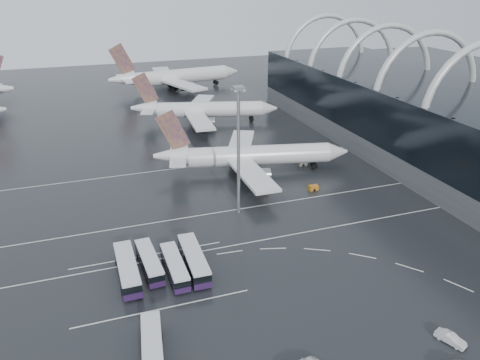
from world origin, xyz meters
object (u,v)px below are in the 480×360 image
object	(u,v)px
airliner_main	(249,156)
bus_row_near_a	(127,269)
bus_row_near_c	(175,266)
van_curve_c	(451,338)
bus_row_near_b	(149,262)
airliner_gate_c	(174,77)
bus_row_far_b	(152,349)
gse_cart_belly_a	(313,188)
airliner_gate_b	(202,110)
floodlight_mast	(238,136)
gse_cart_belly_b	(303,163)
gse_cart_belly_c	(262,189)
bus_row_near_d	(194,260)
gse_cart_belly_e	(286,158)

from	to	relation	value
airliner_main	bus_row_near_a	size ratio (longest dim) A/B	3.71
bus_row_near_c	van_curve_c	bearing A→B (deg)	-131.36
airliner_main	bus_row_near_a	bearing A→B (deg)	-121.31
van_curve_c	bus_row_near_b	bearing A→B (deg)	116.67
airliner_gate_c	van_curve_c	size ratio (longest dim) A/B	14.08
bus_row_far_b	gse_cart_belly_a	distance (m)	61.68
bus_row_far_b	airliner_gate_b	bearing A→B (deg)	-11.34
bus_row_near_b	floodlight_mast	distance (m)	31.19
bus_row_near_c	bus_row_far_b	size ratio (longest dim) A/B	0.99
airliner_gate_b	bus_row_near_b	distance (m)	90.04
airliner_main	gse_cart_belly_b	xyz separation A→B (m)	(15.28, -0.70, -3.71)
airliner_gate_b	bus_row_far_b	xyz separation A→B (m)	(-35.14, -105.02, -2.80)
bus_row_near_b	gse_cart_belly_c	xyz separation A→B (m)	(30.67, 23.43, -0.97)
bus_row_near_c	airliner_gate_c	bearing A→B (deg)	-12.32
bus_row_near_d	bus_row_far_b	xyz separation A→B (m)	(-10.45, -18.76, -0.20)
gse_cart_belly_e	gse_cart_belly_b	bearing A→B (deg)	-66.56
floodlight_mast	gse_cart_belly_e	xyz separation A→B (m)	(23.17, 25.71, -16.96)
bus_row_near_a	bus_row_near_d	world-z (taller)	bus_row_near_a
floodlight_mast	airliner_main	bearing A→B (deg)	63.99
bus_row_near_b	bus_row_far_b	distance (m)	21.18
van_curve_c	gse_cart_belly_a	distance (m)	52.57
floodlight_mast	airliner_gate_c	bearing A→B (deg)	84.53
bus_row_near_c	airliner_main	bearing A→B (deg)	-36.07
bus_row_near_c	gse_cart_belly_a	distance (m)	45.32
airliner_main	bus_row_near_c	size ratio (longest dim) A/B	4.17
airliner_main	bus_row_near_a	xyz separation A→B (m)	(-36.11, -37.71, -2.49)
bus_row_near_c	bus_row_near_d	bearing A→B (deg)	-79.78
bus_row_near_b	van_curve_c	bearing A→B (deg)	-133.73
airliner_gate_c	bus_row_far_b	distance (m)	163.43
bus_row_near_b	gse_cart_belly_e	size ratio (longest dim) A/B	6.49
bus_row_far_b	floodlight_mast	distance (m)	46.92
gse_cart_belly_a	gse_cart_belly_c	bearing A→B (deg)	165.98
bus_row_near_d	gse_cart_belly_e	distance (m)	57.48
bus_row_near_c	gse_cart_belly_a	size ratio (longest dim) A/B	5.48
van_curve_c	gse_cart_belly_e	world-z (taller)	van_curve_c
bus_row_near_b	gse_cart_belly_a	distance (m)	47.41
bus_row_near_c	bus_row_near_d	xyz separation A→B (m)	(3.57, 0.67, 0.20)
airliner_gate_b	gse_cart_belly_c	distance (m)	60.76
airliner_main	floodlight_mast	world-z (taller)	floodlight_mast
airliner_gate_b	bus_row_near_d	xyz separation A→B (m)	(-24.69, -86.26, -2.59)
airliner_main	bus_row_near_d	size ratio (longest dim) A/B	3.72
airliner_gate_c	floodlight_mast	bearing A→B (deg)	-102.36
airliner_gate_b	gse_cart_belly_b	size ratio (longest dim) A/B	21.27
bus_row_near_a	gse_cart_belly_a	bearing A→B (deg)	-65.56
bus_row_far_b	gse_cart_belly_b	xyz separation A→B (m)	(50.41, 56.77, -1.00)
bus_row_near_c	gse_cart_belly_c	size ratio (longest dim) A/B	4.95
airliner_gate_c	bus_row_far_b	xyz separation A→B (m)	(-36.64, -159.23, -3.77)
gse_cart_belly_c	airliner_main	bearing A→B (deg)	83.44
airliner_main	airliner_gate_c	bearing A→B (deg)	101.59
van_curve_c	gse_cart_belly_c	distance (m)	55.71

